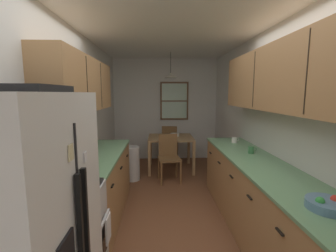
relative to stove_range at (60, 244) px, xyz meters
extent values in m
plane|color=brown|center=(0.99, 1.53, -0.47)|extent=(12.00, 12.00, 0.00)
cube|color=silver|center=(-0.36, 1.53, 0.80)|extent=(0.10, 9.00, 2.55)
cube|color=silver|center=(2.34, 1.53, 0.80)|extent=(0.10, 9.00, 2.55)
cube|color=silver|center=(0.99, 4.18, 0.80)|extent=(4.40, 0.10, 2.55)
cube|color=white|center=(0.99, 1.53, 2.12)|extent=(4.40, 9.00, 0.08)
cube|color=beige|center=(0.44, -0.80, 0.98)|extent=(0.01, 0.05, 0.07)
cube|color=white|center=(0.44, -0.62, 0.91)|extent=(0.01, 0.04, 0.05)
cube|color=silver|center=(0.00, 0.00, -0.02)|extent=(0.62, 0.65, 0.90)
cube|color=black|center=(0.32, 0.00, -0.05)|extent=(0.01, 0.46, 0.30)
cube|color=silver|center=(0.34, 0.00, 0.16)|extent=(0.02, 0.52, 0.02)
cube|color=black|center=(0.00, 0.00, 0.44)|extent=(0.59, 0.62, 0.02)
cube|color=silver|center=(-0.28, 0.00, 0.53)|extent=(0.06, 0.65, 0.20)
cylinder|color=#2D2D2D|center=(-0.14, -0.14, 0.45)|extent=(0.15, 0.15, 0.01)
cylinder|color=#2D2D2D|center=(-0.14, 0.14, 0.45)|extent=(0.15, 0.15, 0.01)
cylinder|color=#2D2D2D|center=(0.14, -0.14, 0.45)|extent=(0.15, 0.15, 0.01)
cylinder|color=#2D2D2D|center=(0.14, 0.14, 0.45)|extent=(0.15, 0.15, 0.01)
cube|color=black|center=(-0.12, 0.00, 1.13)|extent=(0.38, 0.59, 0.30)
cube|color=black|center=(0.08, -0.06, 1.13)|extent=(0.01, 0.36, 0.20)
cube|color=#2D2D33|center=(0.08, 0.20, 1.13)|extent=(0.01, 0.12, 0.20)
cube|color=#A87A4C|center=(-0.01, 1.26, -0.04)|extent=(0.60, 1.84, 0.87)
cube|color=#6B9E70|center=(-0.01, 1.26, 0.41)|extent=(0.63, 1.86, 0.03)
cube|color=black|center=(0.31, 0.64, 0.23)|extent=(0.02, 0.10, 0.01)
cube|color=black|center=(0.31, 1.26, 0.23)|extent=(0.02, 0.10, 0.01)
cube|color=black|center=(0.31, 1.87, 0.23)|extent=(0.02, 0.10, 0.01)
cube|color=#A87A4C|center=(-0.15, 1.21, 1.33)|extent=(0.32, 1.94, 0.66)
cube|color=#2D2319|center=(0.02, 0.89, 1.33)|extent=(0.01, 0.01, 0.60)
cube|color=#2D2319|center=(0.02, 1.53, 1.33)|extent=(0.01, 0.01, 0.60)
cube|color=#A87A4C|center=(1.99, 0.59, -0.04)|extent=(0.60, 3.37, 0.87)
cube|color=#6B9E70|center=(1.99, 0.59, 0.41)|extent=(0.63, 3.39, 0.03)
cube|color=black|center=(1.68, -0.26, 0.23)|extent=(0.02, 0.10, 0.01)
cube|color=black|center=(1.68, 0.31, 0.23)|extent=(0.02, 0.10, 0.01)
cube|color=black|center=(1.68, 0.87, 0.23)|extent=(0.02, 0.10, 0.01)
cube|color=black|center=(1.68, 1.43, 0.23)|extent=(0.02, 0.10, 0.01)
cube|color=black|center=(1.68, 1.99, 0.23)|extent=(0.02, 0.10, 0.01)
cube|color=#A87A4C|center=(2.13, 0.54, 1.39)|extent=(0.32, 3.07, 0.72)
cube|color=#2D2319|center=(1.97, 0.03, 1.39)|extent=(0.01, 0.01, 0.66)
cube|color=#2D2319|center=(1.97, 1.04, 1.39)|extent=(0.01, 0.01, 0.66)
cube|color=#A87F51|center=(1.08, 3.24, 0.25)|extent=(0.97, 0.87, 0.03)
cube|color=#A87F51|center=(0.62, 2.83, -0.12)|extent=(0.06, 0.06, 0.71)
cube|color=#A87F51|center=(1.54, 2.83, -0.12)|extent=(0.06, 0.06, 0.71)
cube|color=#A87F51|center=(0.62, 3.65, -0.12)|extent=(0.06, 0.06, 0.71)
cube|color=#A87F51|center=(1.54, 3.65, -0.12)|extent=(0.06, 0.06, 0.71)
cube|color=brown|center=(1.02, 2.52, -0.02)|extent=(0.45, 0.45, 0.04)
cube|color=brown|center=(0.99, 2.70, 0.20)|extent=(0.37, 0.08, 0.45)
cylinder|color=brown|center=(1.22, 2.36, -0.26)|extent=(0.04, 0.04, 0.43)
cylinder|color=brown|center=(0.86, 2.31, -0.26)|extent=(0.04, 0.04, 0.43)
cylinder|color=brown|center=(1.17, 2.72, -0.26)|extent=(0.04, 0.04, 0.43)
cylinder|color=brown|center=(0.81, 2.68, -0.26)|extent=(0.04, 0.04, 0.43)
cube|color=brown|center=(1.10, 3.95, -0.02)|extent=(0.44, 0.44, 0.04)
cube|color=brown|center=(1.08, 3.77, 0.20)|extent=(0.37, 0.07, 0.45)
cylinder|color=brown|center=(0.94, 4.15, -0.26)|extent=(0.04, 0.04, 0.43)
cylinder|color=brown|center=(1.30, 4.11, -0.26)|extent=(0.04, 0.04, 0.43)
cylinder|color=brown|center=(0.90, 3.79, -0.26)|extent=(0.04, 0.04, 0.43)
cylinder|color=brown|center=(1.26, 3.75, -0.26)|extent=(0.04, 0.04, 0.43)
cylinder|color=black|center=(1.08, 3.24, 1.86)|extent=(0.01, 0.01, 0.43)
cone|color=beige|center=(1.08, 3.24, 1.60)|extent=(0.28, 0.28, 0.10)
sphere|color=white|center=(1.08, 3.24, 1.62)|extent=(0.06, 0.06, 0.06)
cube|color=brown|center=(1.22, 4.11, 1.03)|extent=(0.71, 0.04, 0.95)
cube|color=#B2D1B7|center=(1.22, 4.09, 1.03)|extent=(0.63, 0.01, 0.87)
cube|color=brown|center=(1.22, 4.09, 1.03)|extent=(0.63, 0.02, 0.03)
cylinder|color=silver|center=(0.29, 2.64, -0.14)|extent=(0.29, 0.29, 0.66)
cylinder|color=#D84C19|center=(-0.01, 0.49, 0.51)|extent=(0.12, 0.12, 0.16)
cylinder|color=white|center=(-0.01, 0.49, 0.59)|extent=(0.12, 0.12, 0.02)
cube|color=white|center=(0.35, 0.16, 0.03)|extent=(0.02, 0.16, 0.24)
cylinder|color=#3F7F4C|center=(2.04, 1.18, 0.48)|extent=(0.08, 0.08, 0.10)
torus|color=#3F7F4C|center=(2.09, 1.18, 0.48)|extent=(0.05, 0.01, 0.05)
cylinder|color=white|center=(2.03, 1.84, 0.48)|extent=(0.08, 0.08, 0.09)
torus|color=white|center=(2.08, 1.84, 0.48)|extent=(0.05, 0.01, 0.05)
cylinder|color=#597F9E|center=(1.97, -0.31, 0.46)|extent=(0.28, 0.28, 0.06)
cylinder|color=black|center=(1.97, -0.31, 0.47)|extent=(0.23, 0.23, 0.03)
sphere|color=red|center=(2.04, -0.30, 0.49)|extent=(0.06, 0.06, 0.06)
sphere|color=green|center=(1.91, -0.32, 0.49)|extent=(0.06, 0.06, 0.06)
cylinder|color=silver|center=(1.18, 3.34, 0.30)|extent=(0.20, 0.20, 0.06)
camera|label=1|loc=(0.81, -1.78, 1.23)|focal=24.79mm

